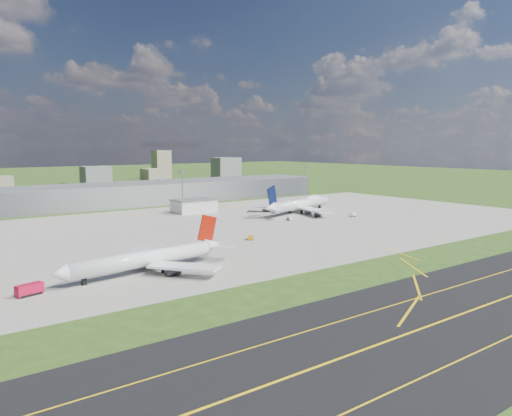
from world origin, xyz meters
TOP-DOWN VIEW (x-y plane):
  - ground at (0.00, 150.00)m, footprint 1400.00×1400.00m
  - apron at (10.00, 40.00)m, footprint 360.00×190.00m
  - terminal at (0.00, 165.00)m, footprint 300.00×42.00m
  - ops_building at (10.00, 100.00)m, footprint 26.00×16.00m
  - mast_center at (10.00, 115.00)m, footprint 3.50×2.00m
  - mast_east at (120.00, 115.00)m, footprint 3.50×2.00m
  - airliner_red_twin at (-77.88, -22.90)m, footprint 64.21×49.71m
  - airliner_blue_quad at (64.67, 59.24)m, footprint 73.18×56.19m
  - fire_truck at (-116.81, -26.82)m, footprint 8.02×4.70m
  - tug_yellow at (-15.97, 3.42)m, footprint 4.30×4.55m
  - van_white_near at (36.72, 37.41)m, footprint 3.21×4.95m
  - van_white_far at (76.87, 25.67)m, footprint 5.14×3.53m
  - bldg_cw at (-60.00, 340.00)m, footprint 20.00×18.00m
  - bldg_c at (20.00, 310.00)m, footprint 26.00×20.00m
  - bldg_ce at (100.00, 350.00)m, footprint 22.00×24.00m
  - bldg_e at (180.00, 320.00)m, footprint 30.00×22.00m
  - bldg_tall_e at (140.00, 410.00)m, footprint 20.00×18.00m
  - tree_c at (-20.00, 280.00)m, footprint 8.10×8.10m
  - tree_e at (70.00, 275.00)m, footprint 7.65×7.65m
  - tree_far_e at (160.00, 285.00)m, footprint 6.30×6.30m

SIDE VIEW (x-z plane):
  - ground at x=0.00m, z-range 0.00..0.00m
  - apron at x=10.00m, z-range 0.00..0.08m
  - tug_yellow at x=-15.97m, z-range 0.03..1.98m
  - van_white_near at x=36.72m, z-range 0.02..2.38m
  - van_white_far at x=76.87m, z-range 0.01..2.45m
  - fire_truck at x=-116.81m, z-range 0.00..3.36m
  - ops_building at x=10.00m, z-range 0.00..8.00m
  - tree_far_e at x=160.00m, z-range 0.68..8.38m
  - airliner_red_twin at x=-77.88m, z-range -4.12..13.51m
  - airliner_blue_quad at x=64.67m, z-range -4.34..15.19m
  - tree_e at x=70.00m, z-range 0.84..10.19m
  - tree_c at x=-20.00m, z-range 0.89..10.79m
  - bldg_cw at x=-60.00m, z-range 0.00..14.00m
  - terminal at x=0.00m, z-range 0.00..15.00m
  - bldg_ce at x=100.00m, z-range 0.00..16.00m
  - bldg_c at x=20.00m, z-range 0.00..22.00m
  - bldg_e at x=180.00m, z-range 0.00..28.00m
  - mast_center at x=10.00m, z-range 4.76..30.66m
  - mast_east at x=120.00m, z-range 4.76..30.66m
  - bldg_tall_e at x=140.00m, z-range 0.00..36.00m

